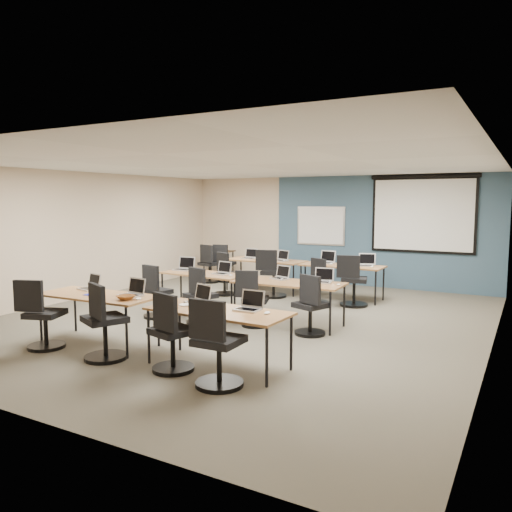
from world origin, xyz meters
The scene contains 58 objects.
floor centered at (0.00, 0.00, 0.00)m, with size 8.00×9.00×0.02m, color #6B6354.
ceiling centered at (0.00, 0.00, 2.70)m, with size 8.00×9.00×0.02m, color white.
wall_back centered at (0.00, 4.50, 1.35)m, with size 8.00×0.04×2.70m, color beige.
wall_front centered at (0.00, -4.50, 1.35)m, with size 8.00×0.04×2.70m, color beige.
wall_left centered at (-4.00, 0.00, 1.35)m, with size 0.04×9.00×2.70m, color beige.
wall_right centered at (4.00, 0.00, 1.35)m, with size 0.04×9.00×2.70m, color beige.
blue_accent_panel centered at (1.25, 4.47, 1.35)m, with size 5.50×0.04×2.70m, color #3D5977.
whiteboard centered at (-0.30, 4.43, 1.45)m, with size 1.28×0.03×0.98m.
projector_screen centered at (2.20, 4.41, 1.89)m, with size 2.40×0.10×1.82m.
training_table_front_left centered at (-1.07, -2.34, 0.69)m, with size 1.83×0.76×0.73m.
training_table_front_right centered at (1.04, -2.35, 0.69)m, with size 1.83×0.76×0.73m.
training_table_mid_left centered at (-0.94, 0.19, 0.68)m, with size 1.68×0.70×0.73m.
training_table_mid_right centered at (0.88, 0.04, 0.69)m, with size 1.85×0.77×0.73m.
training_table_back_left centered at (-0.94, 2.64, 0.69)m, with size 1.83×0.76×0.73m.
training_table_back_right centered at (0.93, 2.58, 0.68)m, with size 1.74×0.73×0.73m.
laptop_0 centered at (-1.49, -2.08, 0.79)m, with size 0.31×0.26×0.23m.
mouse_0 centered at (-1.23, -2.29, 0.74)m, with size 0.06×0.09×0.03m, color white.
task_chair_0 centered at (-1.57, -2.91, 0.41)m, with size 0.54×0.52×1.00m.
laptop_1 centered at (-0.56, -2.15, 0.79)m, with size 0.32×0.28×0.25m.
mouse_1 centered at (-0.28, -2.34, 0.74)m, with size 0.06×0.10×0.03m, color white.
task_chair_1 centered at (-0.42, -2.87, 0.43)m, with size 0.60×0.57×1.04m.
laptop_2 centered at (0.57, -2.10, 0.79)m, with size 0.31×0.27×0.24m.
mouse_2 centered at (0.85, -2.28, 0.74)m, with size 0.05×0.09×0.03m, color white.
task_chair_2 centered at (0.64, -2.79, 0.41)m, with size 0.52×0.52×1.00m.
laptop_3 centered at (1.38, -2.15, 0.79)m, with size 0.32×0.27×0.24m.
mouse_3 centered at (1.68, -2.26, 0.74)m, with size 0.07×0.11×0.04m, color white.
task_chair_3 centered at (1.40, -2.95, 0.43)m, with size 0.55×0.55×1.03m.
laptop_4 centered at (-1.53, 0.34, 0.79)m, with size 0.34×0.29×0.26m.
mouse_4 centered at (-1.22, 0.16, 0.74)m, with size 0.05×0.09×0.03m, color white.
task_chair_4 centered at (-1.40, -0.69, 0.40)m, with size 0.48×0.48×0.97m.
laptop_5 centered at (-0.58, 0.25, 0.79)m, with size 0.30×0.26×0.23m.
mouse_5 centered at (-0.33, 0.14, 0.74)m, with size 0.06×0.09×0.03m, color white.
task_chair_5 centered at (-0.43, -0.69, 0.41)m, with size 0.52×0.50×0.99m.
laptop_6 centered at (0.62, 0.27, 0.79)m, with size 0.30×0.26×0.23m.
mouse_6 centered at (0.71, 0.14, 0.74)m, with size 0.06×0.10×0.04m, color white.
task_chair_6 centered at (0.42, -0.37, 0.39)m, with size 0.49×0.47×0.95m.
laptop_7 centered at (1.40, 0.26, 0.79)m, with size 0.32×0.27×0.24m.
mouse_7 centered at (1.73, 0.12, 0.74)m, with size 0.06×0.09×0.03m, color white.
task_chair_7 centered at (1.47, -0.43, 0.40)m, with size 0.51×0.48×0.97m.
laptop_8 centered at (-1.38, 2.67, 0.79)m, with size 0.31×0.26×0.24m.
mouse_8 centered at (-1.13, 2.56, 0.74)m, with size 0.06×0.09×0.03m, color white.
task_chair_8 centered at (-1.49, 1.73, 0.40)m, with size 0.51×0.48×0.97m.
laptop_9 centered at (-0.52, 2.63, 0.79)m, with size 0.31×0.27×0.24m.
mouse_9 centered at (-0.41, 2.52, 0.74)m, with size 0.06×0.10×0.04m, color white.
task_chair_9 centered at (-0.47, 2.05, 0.43)m, with size 0.58×0.57×1.04m.
laptop_10 centered at (0.51, 2.76, 0.80)m, with size 0.36×0.30×0.27m.
mouse_10 centered at (0.69, 2.57, 0.74)m, with size 0.06×0.10×0.04m, color white.
task_chair_10 centered at (0.69, 1.83, 0.39)m, with size 0.49×0.46×0.95m.
laptop_11 centered at (1.41, 2.69, 0.79)m, with size 0.34×0.29×0.26m.
mouse_11 centered at (1.57, 2.57, 0.74)m, with size 0.05×0.09×0.03m, color white.
task_chair_11 centered at (1.36, 1.98, 0.43)m, with size 0.56×0.55×1.03m.
blue_mousepad centered at (-1.11, -2.38, 0.73)m, with size 0.23×0.19×0.01m, color #121CA5.
snack_bowl centered at (-0.44, -2.42, 0.76)m, with size 0.26×0.26×0.06m, color brown.
snack_plate centered at (0.51, -2.32, 0.74)m, with size 0.18×0.18×0.01m, color white.
coffee_cup centered at (0.60, -2.33, 0.77)m, with size 0.05×0.05×0.05m, color white.
utility_table centered at (-3.00, 3.78, 0.64)m, with size 0.84×0.46×0.75m.
spare_chair_a centered at (-2.49, 3.29, 0.40)m, with size 0.49×0.49×0.97m.
spare_chair_b centered at (-2.77, 2.99, 0.40)m, with size 0.50×0.50×0.98m.
Camera 1 is at (4.41, -7.46, 2.09)m, focal length 35.00 mm.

